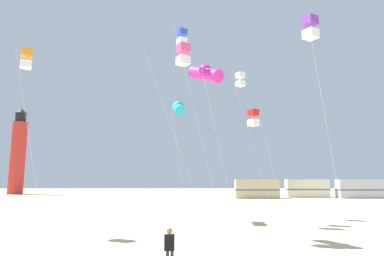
{
  "coord_description": "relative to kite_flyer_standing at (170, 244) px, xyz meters",
  "views": [
    {
      "loc": [
        0.62,
        -5.94,
        2.79
      ],
      "look_at": [
        0.76,
        10.55,
        5.36
      ],
      "focal_mm": 31.05,
      "sensor_mm": 36.0,
      "label": 1
    }
  ],
  "objects": [
    {
      "name": "kite_tube_magenta",
      "position": [
        1.54,
        5.52,
        7.88
      ],
      "size": [
        2.58,
        2.82,
        9.19
      ],
      "color": "silver",
      "rests_on": "ground"
    },
    {
      "name": "kite_box_orange",
      "position": [
        -8.83,
        6.75,
        9.12
      ],
      "size": [
        1.99,
        1.99,
        10.33
      ],
      "color": "silver",
      "rests_on": "ground"
    },
    {
      "name": "kite_tube_cyan",
      "position": [
        -0.13,
        12.13,
        7.41
      ],
      "size": [
        1.19,
        2.57,
        8.72
      ],
      "color": "silver",
      "rests_on": "ground"
    },
    {
      "name": "rv_van_cream",
      "position": [
        19.16,
        40.98,
        0.78
      ],
      "size": [
        6.6,
        2.83,
        2.8
      ],
      "rotation": [
        0.0,
        0.0,
        -0.08
      ],
      "color": "beige",
      "rests_on": "ground"
    },
    {
      "name": "lighthouse_distant",
      "position": [
        -32.74,
        53.08,
        7.22
      ],
      "size": [
        2.8,
        2.8,
        16.8
      ],
      "color": "red",
      "rests_on": "ground"
    },
    {
      "name": "rv_van_silver",
      "position": [
        26.41,
        38.94,
        0.78
      ],
      "size": [
        6.59,
        2.81,
        2.8
      ],
      "rotation": [
        0.0,
        0.0,
        -0.07
      ],
      "color": "#B7BABF",
      "rests_on": "ground"
    },
    {
      "name": "rv_van_tan",
      "position": [
        10.8,
        38.72,
        0.78
      ],
      "size": [
        6.51,
        2.53,
        2.8
      ],
      "rotation": [
        0.0,
        0.0,
        -0.03
      ],
      "color": "#C6B28C",
      "rests_on": "ground"
    },
    {
      "name": "kite_box_violet",
      "position": [
        6.69,
        3.69,
        9.64
      ],
      "size": [
        1.39,
        1.34,
        10.84
      ],
      "color": "silver",
      "rests_on": "ground"
    },
    {
      "name": "kite_box_blue",
      "position": [
        0.13,
        11.27,
        12.52
      ],
      "size": [
        3.23,
        3.07,
        13.74
      ],
      "color": "silver",
      "rests_on": "ground"
    },
    {
      "name": "kite_box_scarlet",
      "position": [
        5.12,
        10.76,
        6.41
      ],
      "size": [
        2.31,
        2.31,
        7.6
      ],
      "color": "silver",
      "rests_on": "ground"
    },
    {
      "name": "kite_box_rainbow",
      "position": [
        0.33,
        5.26,
        8.83
      ],
      "size": [
        3.49,
        2.47,
        10.04
      ],
      "color": "silver",
      "rests_on": "ground"
    },
    {
      "name": "kite_flyer_standing",
      "position": [
        0.0,
        0.0,
        0.0
      ],
      "size": [
        0.34,
        0.51,
        1.16
      ],
      "rotation": [
        0.0,
        0.0,
        3.15
      ],
      "color": "black",
      "rests_on": "ground"
    },
    {
      "name": "kite_box_white",
      "position": [
        4.87,
        14.46,
        10.28
      ],
      "size": [
        3.23,
        2.55,
        11.49
      ],
      "color": "silver",
      "rests_on": "ground"
    }
  ]
}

